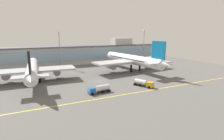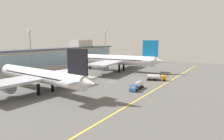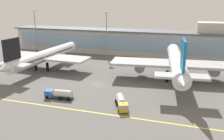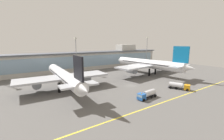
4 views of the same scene
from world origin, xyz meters
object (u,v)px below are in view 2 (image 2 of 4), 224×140
Objects in this scene: airliner_near_right at (116,60)px; fuel_tanker_truck at (136,86)px; apron_light_mast_west at (30,46)px; apron_light_mast_centre at (105,43)px; baggage_tug_near at (157,77)px; airliner_near_left at (40,76)px.

fuel_tanker_truck is at bearing 124.71° from airliner_near_right.
apron_light_mast_west is 0.93× the size of apron_light_mast_centre.
apron_light_mast_centre reaches higher than airliner_near_right.
fuel_tanker_truck and baggage_tug_near have the same top height.
apron_light_mast_centre is at bearing -52.44° from airliner_near_right.
baggage_tug_near is at bearing -125.21° from apron_light_mast_centre.
fuel_tanker_truck is at bearing -136.88° from apron_light_mast_centre.
fuel_tanker_truck is at bearing -139.48° from airliner_near_left.
airliner_near_left reaches higher than fuel_tanker_truck.
airliner_near_right reaches higher than fuel_tanker_truck.
fuel_tanker_truck is 86.79m from apron_light_mast_centre.
airliner_near_left is 36.34m from fuel_tanker_truck.
fuel_tanker_truck is 0.36× the size of apron_light_mast_centre.
apron_light_mast_centre is at bearing -141.63° from fuel_tanker_truck.
airliner_near_left is 2.11× the size of apron_light_mast_centre.
airliner_near_right is (55.89, 1.69, 0.81)m from airliner_near_left.
fuel_tanker_truck is 20.70m from baggage_tug_near.
apron_light_mast_west is (-37.94, 29.24, 8.80)m from airliner_near_right.
apron_light_mast_centre is at bearing -67.92° from airliner_near_left.
apron_light_mast_west is (-24.93, 60.01, 14.12)m from baggage_tug_near.
airliner_near_right is 2.41× the size of apron_light_mast_west.
airliner_near_right is at bearing -142.97° from fuel_tanker_truck.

